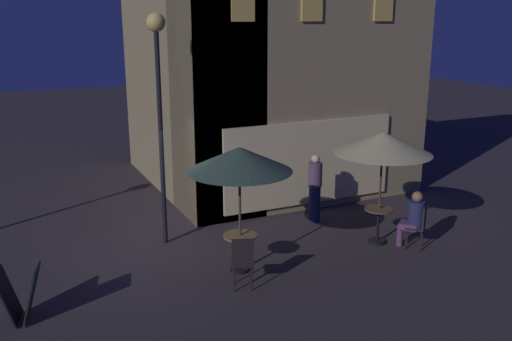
{
  "coord_description": "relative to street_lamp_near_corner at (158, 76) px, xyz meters",
  "views": [
    {
      "loc": [
        -3.05,
        -10.82,
        4.75
      ],
      "look_at": [
        1.34,
        -1.55,
        1.96
      ],
      "focal_mm": 39.34,
      "sensor_mm": 36.0,
      "label": 1
    }
  ],
  "objects": [
    {
      "name": "street_lamp_near_corner",
      "position": [
        0.0,
        0.0,
        0.0
      ],
      "size": [
        0.39,
        0.39,
        4.87
      ],
      "color": "black",
      "rests_on": "ground"
    },
    {
      "name": "cafe_building",
      "position": [
        3.06,
        2.68,
        0.0
      ],
      "size": [
        6.7,
        6.82,
        7.26
      ],
      "color": "#95825C",
      "rests_on": "ground"
    },
    {
      "name": "cafe_chair_1",
      "position": [
        0.63,
        -2.74,
        -3.01
      ],
      "size": [
        0.5,
        0.5,
        1.01
      ],
      "rotation": [
        0.0,
        0.0,
        1.21
      ],
      "color": "black",
      "rests_on": "ground"
    },
    {
      "name": "patron_standing_1",
      "position": [
        3.65,
        -0.22,
        -2.79
      ],
      "size": [
        0.33,
        0.33,
        1.65
      ],
      "rotation": [
        0.0,
        0.0,
        0.12
      ],
      "color": "#1E2448",
      "rests_on": "ground"
    },
    {
      "name": "cafe_chair_0",
      "position": [
        4.77,
        -2.62,
        -3.05
      ],
      "size": [
        0.54,
        0.54,
        0.96
      ],
      "rotation": [
        0.0,
        0.0,
        2.3
      ],
      "color": "black",
      "rests_on": "ground"
    },
    {
      "name": "patio_umbrella_0",
      "position": [
        4.2,
        -1.97,
        -1.4
      ],
      "size": [
        2.07,
        2.07,
        2.46
      ],
      "color": "black",
      "rests_on": "ground"
    },
    {
      "name": "menu_sandwich_board",
      "position": [
        -3.04,
        -2.19,
        -3.16
      ],
      "size": [
        0.76,
        0.69,
        0.89
      ],
      "rotation": [
        0.0,
        0.0,
        -0.25
      ],
      "color": "black",
      "rests_on": "ground"
    },
    {
      "name": "cafe_table_1",
      "position": [
        0.92,
        -1.98,
        -3.11
      ],
      "size": [
        0.66,
        0.66,
        0.74
      ],
      "color": "black",
      "rests_on": "ground"
    },
    {
      "name": "patio_umbrella_1",
      "position": [
        0.92,
        -1.98,
        -1.4
      ],
      "size": [
        1.99,
        1.99,
        2.47
      ],
      "color": "black",
      "rests_on": "ground"
    },
    {
      "name": "patron_seated_0",
      "position": [
        4.68,
        -2.52,
        -2.9
      ],
      "size": [
        0.51,
        0.52,
        1.26
      ],
      "rotation": [
        0.0,
        0.0,
        2.3
      ],
      "color": "#603767",
      "rests_on": "ground"
    },
    {
      "name": "cafe_table_0",
      "position": [
        4.2,
        -1.97,
        -3.1
      ],
      "size": [
        0.62,
        0.62,
        0.78
      ],
      "color": "black",
      "rests_on": "ground"
    },
    {
      "name": "ground_plane",
      "position": [
        -0.05,
        -0.37,
        -3.62
      ],
      "size": [
        60.0,
        60.0,
        0.0
      ],
      "primitive_type": "plane",
      "color": "#352E31"
    }
  ]
}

